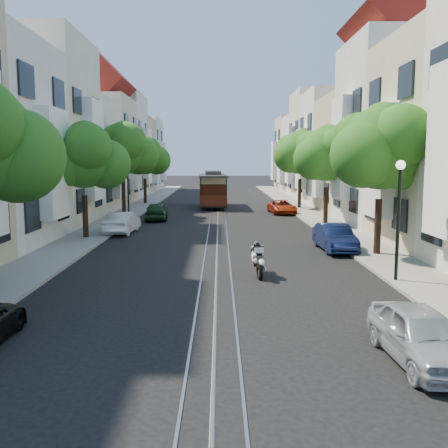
{
  "coord_description": "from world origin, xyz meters",
  "views": [
    {
      "loc": [
        0.13,
        -13.03,
        4.28
      ],
      "look_at": [
        0.3,
        6.35,
        1.8
      ],
      "focal_mm": 40.0,
      "sensor_mm": 36.0,
      "label": 1
    }
  ],
  "objects_px": {
    "lamp_west": "(128,181)",
    "parked_car_w_far": "(156,211)",
    "tree_w_d": "(145,157)",
    "cable_car": "(213,188)",
    "tree_e_d": "(301,154)",
    "parked_car_e_mid": "(335,237)",
    "tree_w_b": "(84,158)",
    "lamp_east": "(399,202)",
    "tree_w_c": "(123,150)",
    "parked_car_w_mid": "(122,223)",
    "sportbike_rider": "(257,257)",
    "tree_e_b": "(382,150)",
    "tree_e_c": "(328,155)",
    "parked_car_e_far": "(282,207)",
    "parked_car_e_near": "(421,335)"
  },
  "relations": [
    {
      "from": "lamp_west",
      "to": "parked_car_w_far",
      "type": "xyz_separation_m",
      "value": [
        1.89,
        0.59,
        -2.2
      ]
    },
    {
      "from": "tree_w_d",
      "to": "cable_car",
      "type": "height_order",
      "value": "tree_w_d"
    },
    {
      "from": "tree_e_d",
      "to": "parked_car_e_mid",
      "type": "height_order",
      "value": "tree_e_d"
    },
    {
      "from": "tree_w_b",
      "to": "lamp_east",
      "type": "height_order",
      "value": "tree_w_b"
    },
    {
      "from": "tree_e_d",
      "to": "lamp_east",
      "type": "relative_size",
      "value": 1.65
    },
    {
      "from": "tree_w_c",
      "to": "lamp_west",
      "type": "height_order",
      "value": "tree_w_c"
    },
    {
      "from": "parked_car_w_mid",
      "to": "parked_car_w_far",
      "type": "xyz_separation_m",
      "value": [
        1.19,
        6.48,
        0.0
      ]
    },
    {
      "from": "tree_w_d",
      "to": "tree_e_d",
      "type": "bearing_deg",
      "value": -19.15
    },
    {
      "from": "tree_w_c",
      "to": "sportbike_rider",
      "type": "bearing_deg",
      "value": -66.44
    },
    {
      "from": "parked_car_w_mid",
      "to": "parked_car_e_mid",
      "type": "bearing_deg",
      "value": 156.08
    },
    {
      "from": "cable_car",
      "to": "parked_car_w_far",
      "type": "height_order",
      "value": "cable_car"
    },
    {
      "from": "sportbike_rider",
      "to": "parked_car_e_mid",
      "type": "relative_size",
      "value": 0.5
    },
    {
      "from": "sportbike_rider",
      "to": "parked_car_e_mid",
      "type": "distance_m",
      "value": 6.62
    },
    {
      "from": "tree_e_b",
      "to": "tree_w_d",
      "type": "distance_m",
      "value": 30.6
    },
    {
      "from": "lamp_west",
      "to": "parked_car_w_far",
      "type": "relative_size",
      "value": 1.11
    },
    {
      "from": "parked_car_e_mid",
      "to": "lamp_west",
      "type": "bearing_deg",
      "value": 133.55
    },
    {
      "from": "tree_e_c",
      "to": "tree_w_b",
      "type": "relative_size",
      "value": 1.04
    },
    {
      "from": "lamp_west",
      "to": "parked_car_e_mid",
      "type": "xyz_separation_m",
      "value": [
        11.9,
        -11.68,
        -2.21
      ]
    },
    {
      "from": "sportbike_rider",
      "to": "parked_car_w_mid",
      "type": "bearing_deg",
      "value": 116.88
    },
    {
      "from": "parked_car_e_mid",
      "to": "cable_car",
      "type": "bearing_deg",
      "value": 103.27
    },
    {
      "from": "parked_car_e_far",
      "to": "cable_car",
      "type": "bearing_deg",
      "value": 129.32
    },
    {
      "from": "parked_car_e_near",
      "to": "parked_car_e_mid",
      "type": "distance_m",
      "value": 13.26
    },
    {
      "from": "sportbike_rider",
      "to": "cable_car",
      "type": "relative_size",
      "value": 0.24
    },
    {
      "from": "tree_e_b",
      "to": "parked_car_e_mid",
      "type": "relative_size",
      "value": 1.73
    },
    {
      "from": "tree_w_b",
      "to": "sportbike_rider",
      "type": "bearing_deg",
      "value": -45.66
    },
    {
      "from": "cable_car",
      "to": "tree_e_d",
      "type": "bearing_deg",
      "value": -14.35
    },
    {
      "from": "parked_car_w_far",
      "to": "parked_car_w_mid",
      "type": "bearing_deg",
      "value": 75.92
    },
    {
      "from": "cable_car",
      "to": "parked_car_e_near",
      "type": "relative_size",
      "value": 2.28
    },
    {
      "from": "tree_w_d",
      "to": "parked_car_w_far",
      "type": "height_order",
      "value": "tree_w_d"
    },
    {
      "from": "tree_e_b",
      "to": "tree_w_d",
      "type": "xyz_separation_m",
      "value": [
        -14.4,
        27.0,
        -0.13
      ]
    },
    {
      "from": "tree_w_d",
      "to": "parked_car_e_far",
      "type": "xyz_separation_m",
      "value": [
        12.3,
        -9.1,
        -4.05
      ]
    },
    {
      "from": "tree_e_d",
      "to": "cable_car",
      "type": "height_order",
      "value": "tree_e_d"
    },
    {
      "from": "parked_car_w_mid",
      "to": "tree_e_c",
      "type": "bearing_deg",
      "value": -159.87
    },
    {
      "from": "tree_e_b",
      "to": "cable_car",
      "type": "relative_size",
      "value": 0.84
    },
    {
      "from": "tree_e_c",
      "to": "parked_car_w_mid",
      "type": "height_order",
      "value": "tree_e_c"
    },
    {
      "from": "parked_car_e_near",
      "to": "parked_car_w_far",
      "type": "xyz_separation_m",
      "value": [
        -8.81,
        25.47,
        0.05
      ]
    },
    {
      "from": "tree_e_c",
      "to": "tree_w_d",
      "type": "relative_size",
      "value": 1.0
    },
    {
      "from": "cable_car",
      "to": "lamp_east",
      "type": "bearing_deg",
      "value": -78.6
    },
    {
      "from": "lamp_east",
      "to": "lamp_west",
      "type": "bearing_deg",
      "value": 124.99
    },
    {
      "from": "tree_w_b",
      "to": "tree_w_d",
      "type": "bearing_deg",
      "value": 90.0
    },
    {
      "from": "sportbike_rider",
      "to": "parked_car_w_far",
      "type": "bearing_deg",
      "value": 102.71
    },
    {
      "from": "tree_e_b",
      "to": "parked_car_w_far",
      "type": "height_order",
      "value": "tree_e_b"
    },
    {
      "from": "parked_car_e_far",
      "to": "parked_car_w_mid",
      "type": "xyz_separation_m",
      "value": [
        -10.76,
        -10.76,
        0.09
      ]
    },
    {
      "from": "cable_car",
      "to": "parked_car_e_far",
      "type": "relative_size",
      "value": 2.0
    },
    {
      "from": "tree_e_d",
      "to": "tree_e_b",
      "type": "bearing_deg",
      "value": -90.0
    },
    {
      "from": "tree_e_b",
      "to": "lamp_west",
      "type": "xyz_separation_m",
      "value": [
        -13.56,
        13.02,
        -1.89
      ]
    },
    {
      "from": "parked_car_w_mid",
      "to": "tree_w_b",
      "type": "bearing_deg",
      "value": 57.62
    },
    {
      "from": "tree_e_c",
      "to": "tree_w_c",
      "type": "height_order",
      "value": "tree_w_c"
    },
    {
      "from": "parked_car_w_mid",
      "to": "parked_car_e_far",
      "type": "bearing_deg",
      "value": -131.58
    },
    {
      "from": "cable_car",
      "to": "parked_car_w_mid",
      "type": "relative_size",
      "value": 2.06
    }
  ]
}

